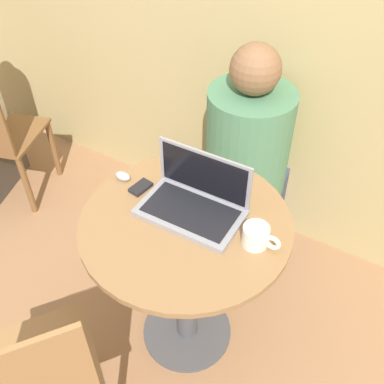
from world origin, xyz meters
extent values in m
plane|color=#9E704C|center=(0.00, 0.00, 0.00)|extent=(12.00, 12.00, 0.00)
cylinder|color=#4C4C51|center=(0.00, 0.00, 0.01)|extent=(0.42, 0.42, 0.02)
cylinder|color=#4C4C51|center=(0.00, 0.00, 0.38)|extent=(0.10, 0.10, 0.72)
cylinder|color=olive|center=(0.00, 0.00, 0.75)|extent=(0.78, 0.78, 0.02)
cube|color=gray|center=(0.00, 0.03, 0.78)|extent=(0.38, 0.23, 0.02)
cube|color=black|center=(0.00, 0.03, 0.79)|extent=(0.33, 0.18, 0.00)
cube|color=gray|center=(-0.01, 0.14, 0.88)|extent=(0.38, 0.02, 0.19)
cube|color=black|center=(-0.01, 0.14, 0.88)|extent=(0.35, 0.01, 0.17)
cube|color=black|center=(-0.24, 0.06, 0.77)|extent=(0.06, 0.10, 0.02)
ellipsoid|color=#B2B2B7|center=(-0.33, 0.07, 0.78)|extent=(0.07, 0.04, 0.03)
cylinder|color=white|center=(0.26, 0.03, 0.80)|extent=(0.09, 0.09, 0.08)
torus|color=white|center=(0.32, 0.03, 0.80)|extent=(0.06, 0.02, 0.06)
cylinder|color=#9E7042|center=(-0.28, -0.35, 0.21)|extent=(0.04, 0.04, 0.42)
cube|color=#9E7042|center=(-0.24, -0.60, 0.43)|extent=(0.56, 0.56, 0.02)
cube|color=#3D4766|center=(-0.07, 0.78, 0.22)|extent=(0.45, 0.60, 0.44)
cylinder|color=#4C7F5B|center=(-0.05, 0.64, 0.70)|extent=(0.40, 0.40, 0.52)
sphere|color=brown|center=(-0.05, 0.64, 1.06)|extent=(0.22, 0.22, 0.22)
cylinder|color=brown|center=(-1.34, 0.56, 0.21)|extent=(0.04, 0.04, 0.41)
cylinder|color=brown|center=(-1.67, 0.45, 0.21)|extent=(0.04, 0.04, 0.41)
cylinder|color=brown|center=(-1.22, 0.22, 0.21)|extent=(0.04, 0.04, 0.41)
cube|color=brown|center=(-1.45, 0.33, 0.42)|extent=(0.51, 0.51, 0.02)
camera|label=1|loc=(0.60, -0.96, 1.95)|focal=42.00mm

